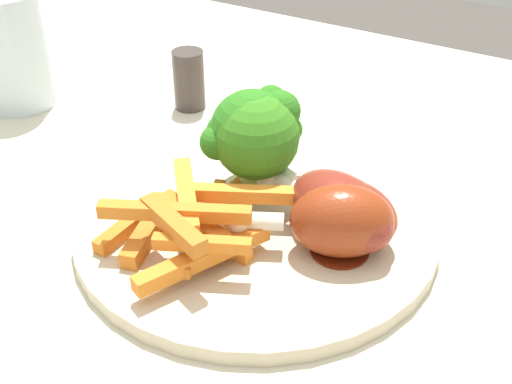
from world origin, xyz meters
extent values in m
cube|color=beige|center=(0.00, 0.00, 0.74)|extent=(1.20, 0.87, 0.03)
cylinder|color=#9C9582|center=(-0.54, 0.38, 0.36)|extent=(0.06, 0.06, 0.72)
cylinder|color=beige|center=(0.05, 0.02, 0.76)|extent=(0.26, 0.26, 0.01)
cylinder|color=#83B059|center=(0.03, 0.05, 0.77)|extent=(0.02, 0.02, 0.02)
sphere|color=#367A1C|center=(0.03, 0.05, 0.81)|extent=(0.06, 0.06, 0.06)
sphere|color=#367A1C|center=(0.01, 0.06, 0.81)|extent=(0.03, 0.03, 0.03)
sphere|color=#367A1C|center=(0.02, 0.04, 0.82)|extent=(0.02, 0.02, 0.02)
sphere|color=#367A1C|center=(0.05, 0.07, 0.81)|extent=(0.02, 0.02, 0.02)
cylinder|color=#92B955|center=(0.03, 0.05, 0.78)|extent=(0.02, 0.02, 0.03)
sphere|color=#2B711B|center=(0.03, 0.05, 0.81)|extent=(0.06, 0.06, 0.06)
sphere|color=#2B711B|center=(0.01, 0.06, 0.81)|extent=(0.03, 0.03, 0.03)
sphere|color=#2B711B|center=(0.04, 0.07, 0.82)|extent=(0.03, 0.03, 0.03)
sphere|color=#2B711B|center=(0.01, 0.05, 0.81)|extent=(0.02, 0.02, 0.02)
sphere|color=#2B711B|center=(0.01, 0.04, 0.81)|extent=(0.03, 0.03, 0.03)
sphere|color=#2B711B|center=(0.03, 0.07, 0.83)|extent=(0.02, 0.02, 0.02)
sphere|color=#2B711B|center=(0.01, 0.03, 0.81)|extent=(0.03, 0.03, 0.03)
cube|color=orange|center=(0.02, -0.02, 0.77)|extent=(0.10, 0.02, 0.01)
cube|color=orange|center=(0.04, 0.01, 0.79)|extent=(0.07, 0.04, 0.01)
cube|color=orange|center=(0.02, -0.02, 0.79)|extent=(0.06, 0.07, 0.01)
cube|color=orange|center=(0.03, -0.03, 0.78)|extent=(0.07, 0.03, 0.01)
cube|color=#CA6C21|center=(0.02, 0.02, 0.77)|extent=(0.01, 0.07, 0.01)
cube|color=orange|center=(0.05, -0.05, 0.78)|extent=(0.05, 0.09, 0.01)
cube|color=orange|center=(0.00, -0.04, 0.77)|extent=(0.03, 0.07, 0.01)
cube|color=#C76B20|center=(0.03, -0.05, 0.80)|extent=(0.06, 0.03, 0.01)
cube|color=orange|center=(0.03, -0.04, 0.80)|extent=(0.09, 0.05, 0.01)
cube|color=orange|center=(0.05, -0.05, 0.79)|extent=(0.06, 0.03, 0.01)
cube|color=orange|center=(0.03, -0.02, 0.77)|extent=(0.04, 0.10, 0.01)
cube|color=orange|center=(-0.02, -0.04, 0.77)|extent=(0.01, 0.07, 0.01)
cube|color=orange|center=(0.02, -0.02, 0.77)|extent=(0.06, 0.06, 0.01)
cylinder|color=#5C180E|center=(0.12, 0.03, 0.76)|extent=(0.04, 0.04, 0.00)
ellipsoid|color=maroon|center=(0.12, 0.03, 0.78)|extent=(0.07, 0.05, 0.04)
cylinder|color=beige|center=(0.06, 0.04, 0.78)|extent=(0.04, 0.02, 0.01)
sphere|color=silver|center=(0.05, 0.04, 0.78)|extent=(0.02, 0.02, 0.02)
cylinder|color=#621D0C|center=(0.12, 0.02, 0.76)|extent=(0.04, 0.04, 0.00)
ellipsoid|color=maroon|center=(0.12, 0.02, 0.79)|extent=(0.08, 0.07, 0.05)
cylinder|color=beige|center=(0.07, -0.01, 0.79)|extent=(0.03, 0.02, 0.01)
sphere|color=silver|center=(0.06, -0.02, 0.79)|extent=(0.02, 0.02, 0.02)
cylinder|color=#5B1911|center=(0.11, 0.03, 0.76)|extent=(0.05, 0.05, 0.00)
ellipsoid|color=maroon|center=(0.11, 0.03, 0.79)|extent=(0.10, 0.08, 0.05)
cylinder|color=beige|center=(0.05, 0.05, 0.78)|extent=(0.04, 0.03, 0.01)
sphere|color=silver|center=(0.03, 0.06, 0.78)|extent=(0.02, 0.02, 0.02)
cylinder|color=silver|center=(-0.25, 0.08, 0.81)|extent=(0.07, 0.07, 0.11)
cylinder|color=#423833|center=(-0.11, 0.16, 0.78)|extent=(0.03, 0.03, 0.06)
camera|label=1|loc=(0.25, -0.30, 1.04)|focal=45.87mm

